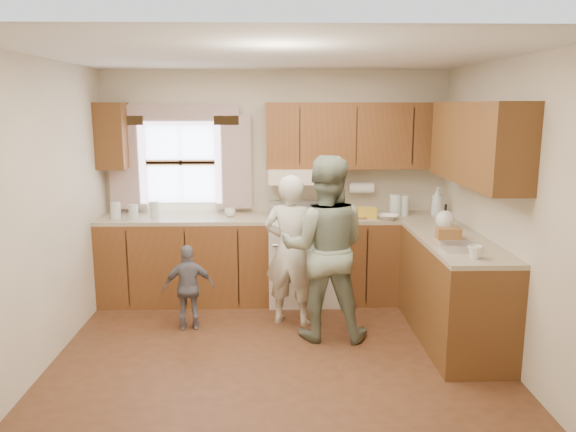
{
  "coord_description": "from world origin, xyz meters",
  "views": [
    {
      "loc": [
        -0.03,
        -4.5,
        2.12
      ],
      "look_at": [
        0.1,
        0.4,
        1.15
      ],
      "focal_mm": 35.0,
      "sensor_mm": 36.0,
      "label": 1
    }
  ],
  "objects_px": {
    "woman_right": "(324,248)",
    "child": "(189,288)",
    "stove": "(304,259)",
    "woman_left": "(291,250)"
  },
  "relations": [
    {
      "from": "woman_right",
      "to": "child",
      "type": "distance_m",
      "value": 1.35
    },
    {
      "from": "stove",
      "to": "woman_left",
      "type": "bearing_deg",
      "value": -103.29
    },
    {
      "from": "woman_right",
      "to": "child",
      "type": "height_order",
      "value": "woman_right"
    },
    {
      "from": "stove",
      "to": "woman_left",
      "type": "xyz_separation_m",
      "value": [
        -0.16,
        -0.69,
        0.27
      ]
    },
    {
      "from": "stove",
      "to": "woman_right",
      "type": "xyz_separation_m",
      "value": [
        0.13,
        -1.01,
        0.38
      ]
    },
    {
      "from": "woman_right",
      "to": "woman_left",
      "type": "bearing_deg",
      "value": -42.33
    },
    {
      "from": "child",
      "to": "stove",
      "type": "bearing_deg",
      "value": -152.55
    },
    {
      "from": "stove",
      "to": "woman_right",
      "type": "bearing_deg",
      "value": -82.67
    },
    {
      "from": "woman_left",
      "to": "stove",
      "type": "bearing_deg",
      "value": -84.03
    },
    {
      "from": "stove",
      "to": "child",
      "type": "height_order",
      "value": "stove"
    }
  ]
}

